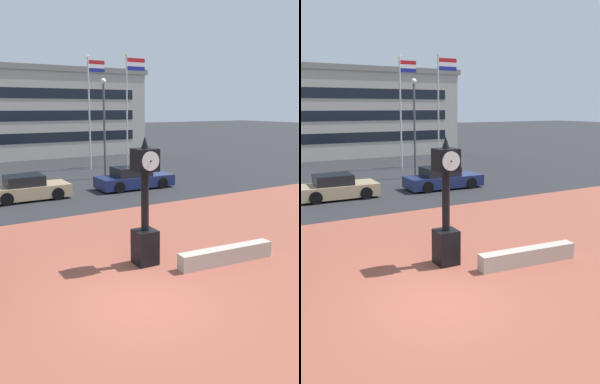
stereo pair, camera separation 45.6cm
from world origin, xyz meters
The scene contains 9 objects.
ground_plane centered at (0.00, 0.00, 0.00)m, with size 200.00×200.00×0.00m, color #262628.
plaza_brick_paving centered at (0.00, 2.24, 0.00)m, with size 44.00×12.48×0.01m, color brown.
planter_wall centered at (3.58, 0.89, 0.25)m, with size 3.20×0.40×0.50m, color #ADA393.
street_clock centered at (1.45, 2.12, 1.65)m, with size 0.67×0.77×3.84m.
car_street_near centered at (6.85, 12.49, 0.57)m, with size 4.51×1.98×1.28m.
car_street_mid centered at (0.78, 12.73, 0.57)m, with size 4.08×1.94×1.28m.
flagpole_primary centered at (7.85, 20.77, 4.77)m, with size 1.40×0.14×8.28m.
flagpole_secondary centered at (11.09, 20.77, 5.12)m, with size 1.70×0.14×8.63m.
street_lamp_post centered at (6.92, 16.49, 3.95)m, with size 0.36×0.36×6.44m.
Camera 1 is at (-4.49, -7.89, 4.66)m, focal length 38.12 mm.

